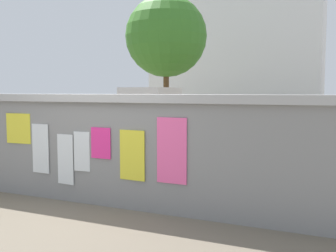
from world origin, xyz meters
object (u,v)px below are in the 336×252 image
at_px(tree_roadside, 166,36).
at_px(person_walking, 316,128).
at_px(auto_rickshaw_truck, 185,124).
at_px(motorcycle, 260,164).
at_px(bicycle_near, 40,147).

bearing_deg(tree_roadside, person_walking, -45.89).
relative_size(auto_rickshaw_truck, motorcycle, 1.90).
bearing_deg(auto_rickshaw_truck, person_walking, -13.29).
bearing_deg(auto_rickshaw_truck, motorcycle, -46.59).
bearing_deg(person_walking, motorcycle, -113.07).
bearing_deg(bicycle_near, person_walking, 10.26).
bearing_deg(person_walking, auto_rickshaw_truck, 166.71).
xyz_separation_m(motorcycle, bicycle_near, (-5.62, 0.70, -0.10)).
bearing_deg(bicycle_near, motorcycle, -7.08).
bearing_deg(tree_roadside, bicycle_near, -89.16).
distance_m(bicycle_near, tree_roadside, 8.72).
bearing_deg(bicycle_near, auto_rickshaw_truck, 31.74).
bearing_deg(tree_roadside, auto_rickshaw_truck, -61.43).
xyz_separation_m(motorcycle, tree_roadside, (-5.73, 8.59, 3.61)).
distance_m(auto_rickshaw_truck, tree_roadside, 7.49).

